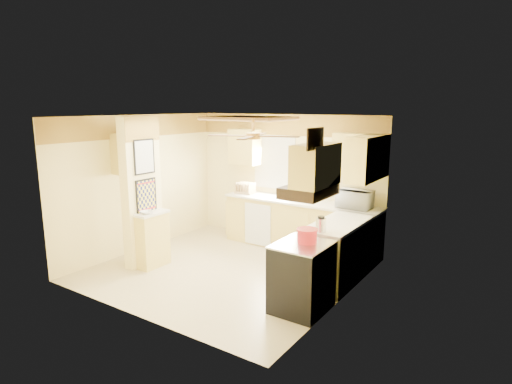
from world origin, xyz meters
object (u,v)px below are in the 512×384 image
Objects in this scene: stove at (302,277)px; microwave at (355,199)px; dutch_oven at (307,236)px; bowl at (146,212)px; kettle at (321,225)px.

microwave is at bearing 93.27° from stove.
dutch_oven is at bearing 96.05° from microwave.
stove is 1.61× the size of microwave.
stove is at bearing 95.25° from microwave.
dutch_oven is at bearing 4.06° from bowl.
bowl is 2.86m from kettle.
bowl is (-2.66, -2.27, -0.13)m from microwave.
stove is 0.79m from kettle.
kettle is (0.13, -1.61, -0.05)m from microwave.
kettle is at bearing 13.32° from bowl.
stove is 4.08× the size of kettle.
microwave is 2.89× the size of bowl.
kettle is (2.78, 0.66, 0.08)m from bowl.
dutch_oven is 0.46m from kettle.
microwave is at bearing 94.07° from dutch_oven.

